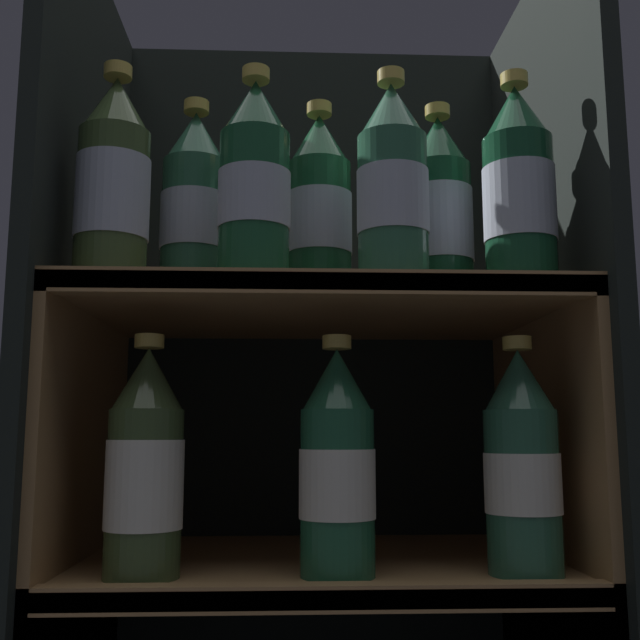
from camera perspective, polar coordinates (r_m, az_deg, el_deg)
The scene contains 15 objects.
fridge_back_wall at distance 1.12m, azimuth -0.58°, elevation -4.10°, with size 0.61×0.02×1.02m, color black.
fridge_side_left at distance 0.95m, azimuth -18.11°, elevation -2.85°, with size 0.02×0.42×1.02m, color black.
fridge_side_right at distance 0.98m, azimuth 17.36°, elevation -3.01°, with size 0.02×0.42×1.02m, color black.
shelf_lower at distance 0.93m, azimuth -0.14°, elevation -21.26°, with size 0.57×0.38×0.28m.
shelf_upper at distance 0.91m, azimuth -0.14°, elevation -9.23°, with size 0.57×0.38×0.58m.
bottle_upper_front_0 at distance 0.86m, azimuth -15.49°, elevation 9.86°, with size 0.08×0.08×0.25m.
bottle_upper_front_1 at distance 0.83m, azimuth -5.02°, elevation 10.14°, with size 0.08×0.08×0.25m.
bottle_upper_front_2 at distance 0.84m, azimuth 5.55°, elevation 9.95°, with size 0.08×0.08×0.25m.
bottle_upper_front_3 at distance 0.87m, azimuth 14.90°, elevation 9.49°, with size 0.08×0.08×0.25m.
bottle_upper_back_0 at distance 0.92m, azimuth -9.59°, elevation 8.33°, with size 0.08×0.08×0.25m.
bottle_upper_back_1 at distance 0.92m, azimuth 0.02°, elevation 8.30°, with size 0.08×0.08×0.25m.
bottle_upper_back_2 at distance 0.94m, azimuth 9.13°, elevation 8.03°, with size 0.08×0.08×0.25m.
bottle_lower_front_0 at distance 0.80m, azimuth -13.19°, elevation -10.93°, with size 0.08×0.08×0.25m.
bottle_lower_front_1 at distance 0.79m, azimuth 1.33°, elevation -11.11°, with size 0.08×0.08×0.25m.
bottle_lower_front_2 at distance 0.83m, azimuth 15.13°, elevation -10.68°, with size 0.08×0.08×0.25m.
Camera 1 is at (-0.04, -0.72, 0.42)m, focal length 42.00 mm.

